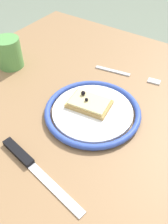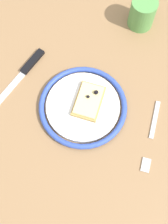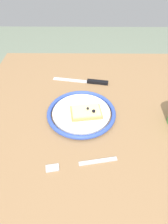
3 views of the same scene
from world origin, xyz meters
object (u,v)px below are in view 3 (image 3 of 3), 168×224
Objects in this scene: plate at (81,113)px; pizza_slice_near at (86,112)px; knife at (90,82)px; dining_table at (92,131)px; fork at (81,164)px.

plate is 2.11× the size of pizza_slice_near.
plate is 0.20m from knife.
plate reaches higher than dining_table.
knife reaches higher than fork.
knife is at bearing 2.69° from dining_table.
knife is at bearing -4.48° from pizza_slice_near.
fork is at bearing 169.44° from dining_table.
pizza_slice_near is at bearing -119.84° from plate.
plate is 1.01× the size of knife.
dining_table is at bearing -10.56° from fork.
fork is (-0.20, -0.00, -0.01)m from plate.
plate is at bearing 0.95° from fork.
knife is (0.19, 0.01, 0.10)m from dining_table.
dining_table is 0.22m from knife.
pizza_slice_near is 0.57× the size of fork.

